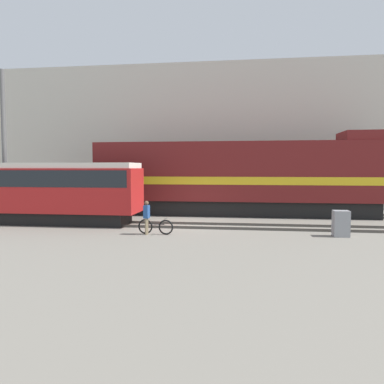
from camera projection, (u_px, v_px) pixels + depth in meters
The scene contains 10 objects.
ground_plane at pixel (187, 224), 20.93m from camera, with size 120.00×120.00×0.00m, color slate.
track_near at pixel (185, 225), 20.13m from camera, with size 60.00×1.50×0.14m.
track_far at pixel (197, 213), 25.39m from camera, with size 60.00×1.51×0.14m.
building_backdrop at pixel (207, 138), 32.23m from camera, with size 36.94×6.00×11.38m.
freight_locomotive at pixel (240, 177), 24.84m from camera, with size 19.01×3.04×5.43m.
streetcar at pixel (45, 189), 21.08m from camera, with size 10.76×2.54×3.43m.
bicycle at pixel (156, 227), 17.75m from camera, with size 1.73×0.44×0.78m.
person at pixel (147, 214), 17.65m from camera, with size 0.24×0.37×1.60m.
utility_pole_left at pixel (4, 144), 24.11m from camera, with size 0.29×0.29×9.43m.
signal_box at pixel (341, 224), 17.17m from camera, with size 0.70×0.60×1.20m.
Camera 1 is at (3.08, -20.54, 3.17)m, focal length 35.00 mm.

